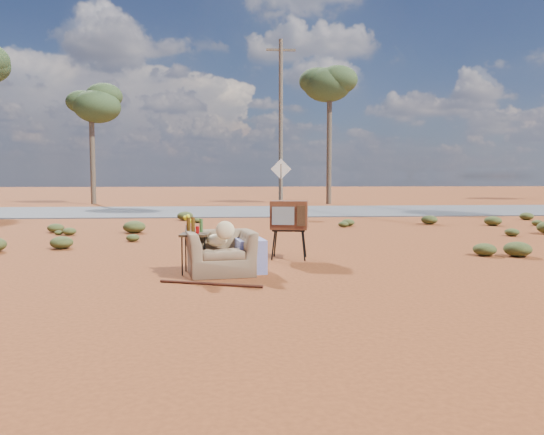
{
  "coord_description": "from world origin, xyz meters",
  "views": [
    {
      "loc": [
        -0.37,
        -8.0,
        1.53
      ],
      "look_at": [
        0.35,
        1.35,
        0.8
      ],
      "focal_mm": 35.0,
      "sensor_mm": 36.0,
      "label": 1
    }
  ],
  "objects": [
    {
      "name": "tv_unit",
      "position": [
        0.69,
        1.72,
        0.8
      ],
      "size": [
        0.75,
        0.65,
        1.08
      ],
      "rotation": [
        0.0,
        0.0,
        -0.17
      ],
      "color": "black",
      "rests_on": "ground"
    },
    {
      "name": "ground",
      "position": [
        0.0,
        0.0,
        0.0
      ],
      "size": [
        140.0,
        140.0,
        0.0
      ],
      "primitive_type": "plane",
      "color": "brown",
      "rests_on": "ground"
    },
    {
      "name": "armchair",
      "position": [
        -0.46,
        0.29,
        0.43
      ],
      "size": [
        1.3,
        0.96,
        0.91
      ],
      "rotation": [
        0.0,
        0.0,
        0.16
      ],
      "color": "brown",
      "rests_on": "ground"
    },
    {
      "name": "scrub_patch",
      "position": [
        -0.82,
        4.41,
        0.14
      ],
      "size": [
        17.49,
        8.07,
        0.33
      ],
      "color": "#4E5927",
      "rests_on": "ground"
    },
    {
      "name": "eucalyptus_near_left",
      "position": [
        -8.0,
        22.0,
        5.45
      ],
      "size": [
        3.2,
        3.2,
        6.6
      ],
      "color": "brown",
      "rests_on": "ground"
    },
    {
      "name": "utility_pole_center",
      "position": [
        2.0,
        17.5,
        4.15
      ],
      "size": [
        1.4,
        0.2,
        8.0
      ],
      "color": "brown",
      "rests_on": "ground"
    },
    {
      "name": "rusty_bar",
      "position": [
        -0.67,
        -0.59,
        0.02
      ],
      "size": [
        1.47,
        0.56,
        0.04
      ],
      "primitive_type": "cylinder",
      "rotation": [
        0.0,
        1.57,
        -0.34
      ],
      "color": "#532216",
      "rests_on": "ground"
    },
    {
      "name": "highway",
      "position": [
        0.0,
        15.0,
        0.02
      ],
      "size": [
        140.0,
        7.0,
        0.04
      ],
      "primitive_type": "cube",
      "color": "#565659",
      "rests_on": "ground"
    },
    {
      "name": "side_table",
      "position": [
        -0.97,
        0.37,
        0.66
      ],
      "size": [
        0.47,
        0.47,
        0.9
      ],
      "rotation": [
        0.0,
        0.0,
        -0.08
      ],
      "color": "#382814",
      "rests_on": "ground"
    },
    {
      "name": "eucalyptus_center",
      "position": [
        5.0,
        21.0,
        6.43
      ],
      "size": [
        3.2,
        3.2,
        7.6
      ],
      "color": "brown",
      "rests_on": "ground"
    },
    {
      "name": "road_sign",
      "position": [
        1.5,
        12.0,
        1.5
      ],
      "size": [
        0.78,
        0.06,
        2.19
      ],
      "color": "brown",
      "rests_on": "ground"
    }
  ]
}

